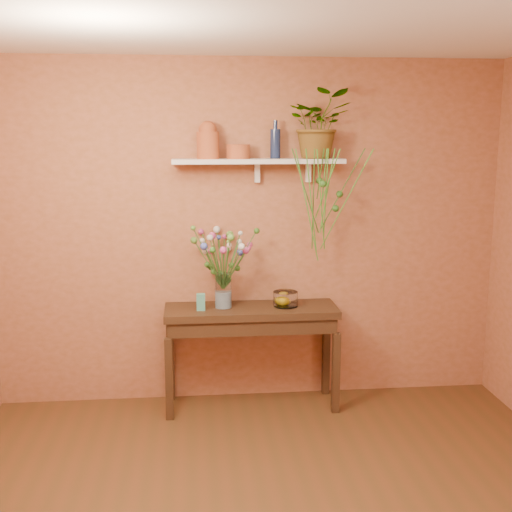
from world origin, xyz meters
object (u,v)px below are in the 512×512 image
object	(u,v)px
spider_plant	(319,124)
glass_vase	(223,293)
glass_bowl	(285,300)
bouquet	(222,248)
sideboard	(251,322)
terracotta_jug	(208,141)
blue_bottle	(275,143)

from	to	relation	value
spider_plant	glass_vase	size ratio (longest dim) A/B	1.94
glass_bowl	glass_vase	bearing A→B (deg)	178.93
glass_vase	bouquet	xyz separation A→B (m)	(-0.01, -0.00, 0.35)
glass_vase	bouquet	size ratio (longest dim) A/B	0.45
glass_vase	glass_bowl	distance (m)	0.49
glass_vase	spider_plant	bearing A→B (deg)	7.67
sideboard	glass_vase	world-z (taller)	glass_vase
terracotta_jug	blue_bottle	bearing A→B (deg)	3.00
sideboard	spider_plant	size ratio (longest dim) A/B	2.57
spider_plant	bouquet	world-z (taller)	spider_plant
blue_bottle	sideboard	bearing A→B (deg)	-146.12
sideboard	terracotta_jug	size ratio (longest dim) A/B	4.74
terracotta_jug	bouquet	xyz separation A→B (m)	(0.09, -0.09, -0.80)
bouquet	sideboard	bearing A→B (deg)	-3.30
terracotta_jug	bouquet	bearing A→B (deg)	-44.66
terracotta_jug	spider_plant	xyz separation A→B (m)	(0.84, 0.01, 0.12)
terracotta_jug	glass_bowl	bearing A→B (deg)	-9.67
blue_bottle	glass_bowl	bearing A→B (deg)	-61.00
spider_plant	glass_vase	xyz separation A→B (m)	(-0.74, -0.10, -1.28)
sideboard	spider_plant	world-z (taller)	spider_plant
blue_bottle	spider_plant	xyz separation A→B (m)	(0.33, -0.02, 0.14)
glass_bowl	terracotta_jug	bearing A→B (deg)	170.33
blue_bottle	spider_plant	world-z (taller)	spider_plant
blue_bottle	bouquet	xyz separation A→B (m)	(-0.42, -0.12, -0.78)
bouquet	glass_bowl	size ratio (longest dim) A/B	3.08
glass_vase	blue_bottle	bearing A→B (deg)	15.85
sideboard	bouquet	world-z (taller)	bouquet
glass_bowl	blue_bottle	bearing A→B (deg)	119.00
glass_vase	glass_bowl	bearing A→B (deg)	-1.07
sideboard	blue_bottle	size ratio (longest dim) A/B	4.64
sideboard	blue_bottle	world-z (taller)	blue_bottle
sideboard	bouquet	distance (m)	0.62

